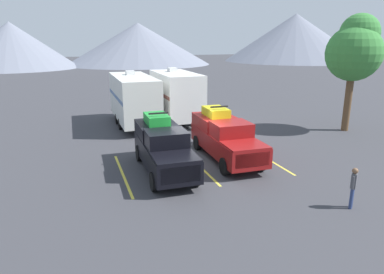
# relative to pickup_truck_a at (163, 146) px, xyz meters

# --- Properties ---
(ground_plane) EXTENTS (240.00, 240.00, 0.00)m
(ground_plane) POSITION_rel_pickup_truck_a_xyz_m (1.82, 0.35, -1.20)
(ground_plane) COLOR #38383D
(pickup_truck_a) EXTENTS (2.18, 5.78, 2.66)m
(pickup_truck_a) POSITION_rel_pickup_truck_a_xyz_m (0.00, 0.00, 0.00)
(pickup_truck_a) COLOR black
(pickup_truck_a) RESTS_ON ground
(pickup_truck_b) EXTENTS (2.23, 5.95, 2.63)m
(pickup_truck_b) POSITION_rel_pickup_truck_a_xyz_m (3.51, 0.72, -0.01)
(pickup_truck_b) COLOR maroon
(pickup_truck_b) RESTS_ON ground
(lot_stripe_a) EXTENTS (0.12, 5.50, 0.01)m
(lot_stripe_a) POSITION_rel_pickup_truck_a_xyz_m (-1.93, 0.06, -1.19)
(lot_stripe_a) COLOR gold
(lot_stripe_a) RESTS_ON ground
(lot_stripe_b) EXTENTS (0.12, 5.50, 0.01)m
(lot_stripe_b) POSITION_rel_pickup_truck_a_xyz_m (1.82, 0.06, -1.19)
(lot_stripe_b) COLOR gold
(lot_stripe_b) RESTS_ON ground
(lot_stripe_c) EXTENTS (0.12, 5.50, 0.01)m
(lot_stripe_c) POSITION_rel_pickup_truck_a_xyz_m (5.57, 0.06, -1.19)
(lot_stripe_c) COLOR gold
(lot_stripe_c) RESTS_ON ground
(camper_trailer_a) EXTENTS (2.56, 8.48, 3.86)m
(camper_trailer_a) POSITION_rel_pickup_truck_a_xyz_m (0.31, 9.45, 0.84)
(camper_trailer_a) COLOR silver
(camper_trailer_a) RESTS_ON ground
(camper_trailer_b) EXTENTS (2.62, 7.27, 4.01)m
(camper_trailer_b) POSITION_rel_pickup_truck_a_xyz_m (3.47, 9.44, 0.91)
(camper_trailer_b) COLOR white
(camper_trailer_b) RESTS_ON ground
(person_a) EXTENTS (0.30, 0.29, 1.58)m
(person_a) POSITION_rel_pickup_truck_a_xyz_m (5.61, -6.06, -0.28)
(person_a) COLOR navy
(person_a) RESTS_ON ground
(tree_a) EXTENTS (3.60, 3.60, 7.69)m
(tree_a) POSITION_rel_pickup_truck_a_xyz_m (13.83, 3.27, 4.25)
(tree_a) COLOR brown
(tree_a) RESTS_ON ground
(mountain_ridge) EXTENTS (142.11, 39.56, 13.59)m
(mountain_ridge) POSITION_rel_pickup_truck_a_xyz_m (8.37, 72.20, 4.86)
(mountain_ridge) COLOR slate
(mountain_ridge) RESTS_ON ground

